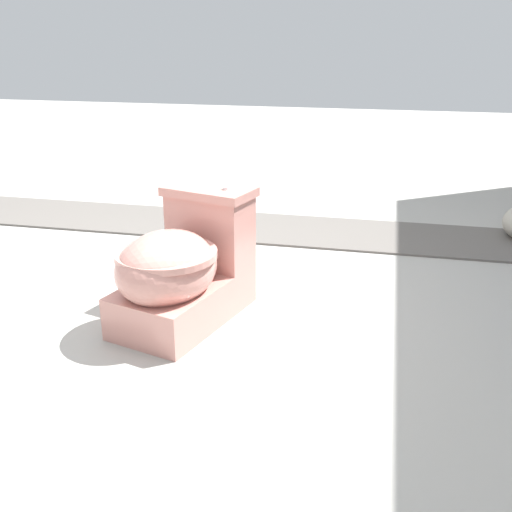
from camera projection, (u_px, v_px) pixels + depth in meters
ground_plane at (150, 309)px, 2.54m from camera, size 14.00×14.00×0.00m
gravel_strip at (306, 231)px, 3.50m from camera, size 0.56×8.00×0.01m
toilet at (182, 269)px, 2.37m from camera, size 0.71×0.53×0.52m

